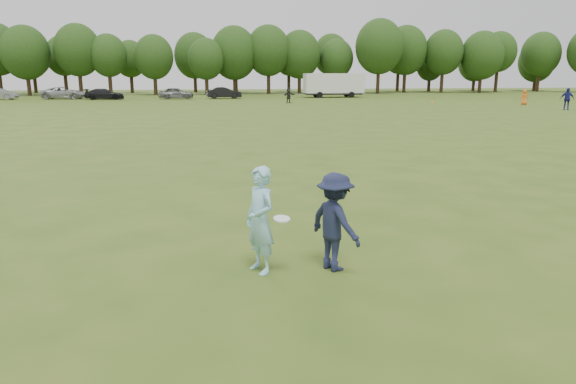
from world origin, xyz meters
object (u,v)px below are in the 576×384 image
thrower (260,220)px  car_f (224,93)px  player_far_c (524,97)px  cargo_trailer (334,84)px  car_e (176,93)px  car_c (64,93)px  defender (335,222)px  field_cone (432,101)px  car_d (105,94)px  player_far_b (567,99)px  player_far_d (289,95)px

thrower → car_f: thrower is taller
player_far_c → cargo_trailer: (-15.28, 19.94, 0.99)m
player_far_c → cargo_trailer: size_ratio=0.17×
thrower → car_e: bearing=157.1°
car_c → car_f: (20.14, -2.04, -0.03)m
defender → field_cone: 52.42m
car_d → car_e: car_e is taller
field_cone → car_e: bearing=155.6°
player_far_b → car_f: 39.41m
defender → player_far_c: (30.69, 41.40, -0.03)m
car_d → field_cone: 39.65m
player_far_b → car_c: size_ratio=0.36×
car_d → player_far_c: bearing=-111.2°
player_far_c → car_e: bearing=-13.4°
thrower → player_far_d: size_ratio=1.05×
car_d → car_f: 14.82m
defender → player_far_b: size_ratio=0.84×
player_far_d → field_cone: (16.02, -1.66, -0.69)m
car_f → field_cone: size_ratio=14.81×
car_c → field_cone: (42.77, -15.30, -0.61)m
defender → player_far_d: size_ratio=0.97×
player_far_b → thrower: bearing=-97.5°
player_far_d → cargo_trailer: bearing=24.2°
defender → cargo_trailer: size_ratio=0.18×
thrower → cargo_trailer: size_ratio=0.19×
thrower → car_c: (-18.36, 62.22, -0.12)m
player_far_d → cargo_trailer: 15.14m
defender → car_e: 60.27m
car_e → cargo_trailer: 20.97m
thrower → car_f: bearing=151.3°
cargo_trailer → car_d: bearing=-177.4°
car_d → cargo_trailer: 29.72m
car_c → car_d: size_ratio=1.18×
defender → field_cone: bearing=-54.6°
defender → car_c: size_ratio=0.30×
defender → player_far_b: bearing=-69.7°
player_far_d → cargo_trailer: (8.23, 12.67, 0.94)m
car_c → cargo_trailer: size_ratio=0.61×
defender → cargo_trailer: (15.41, 61.33, 0.96)m
cargo_trailer → player_far_b: bearing=-62.1°
player_far_b → field_cone: bearing=152.2°
car_d → field_cone: bearing=-107.8°
defender → field_cone: defender is taller
defender → player_far_d: 49.19m
player_far_d → field_cone: 16.12m
defender → cargo_trailer: cargo_trailer is taller
player_far_b → car_e: bearing=178.7°
defender → car_c: 65.30m
thrower → car_c: bearing=169.4°
player_far_c → car_d: size_ratio=0.34×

